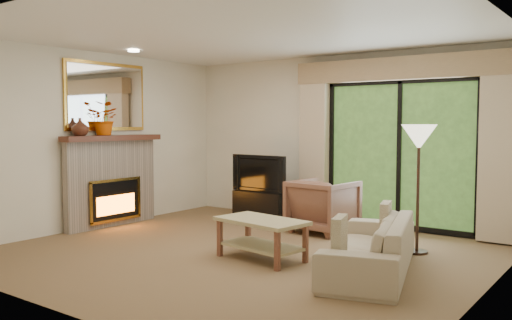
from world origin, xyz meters
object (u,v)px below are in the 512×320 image
Objects in this scene: coffee_table at (262,239)px; sofa at (370,246)px; media_console at (262,205)px; armchair at (323,206)px.

sofa is at bearing 18.74° from coffee_table.
media_console is 0.47× the size of sofa.
media_console is at bearing -140.61° from sofa.
armchair reaches higher than sofa.
armchair reaches higher than coffee_table.
armchair is 2.09m from sofa.
sofa is (1.41, -1.53, -0.10)m from armchair.
armchair is 1.77m from coffee_table.
armchair is (1.28, -0.31, 0.15)m from media_console.
coffee_table is (-1.23, -0.22, -0.05)m from sofa.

